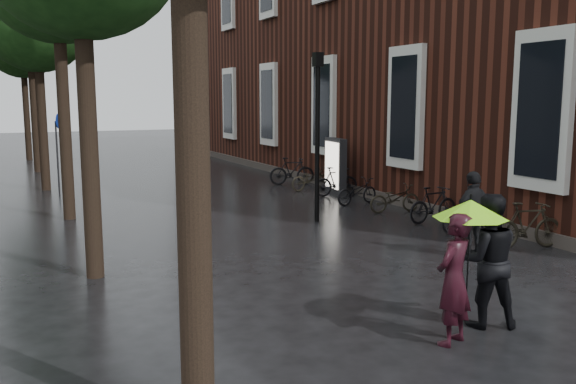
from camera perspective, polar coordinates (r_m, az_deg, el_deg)
brick_building at (r=28.88m, az=8.51°, el=14.07°), size 10.20×33.20×12.00m
person_burgundy at (r=8.45m, az=15.24°, el=-7.89°), size 0.77×0.65×1.79m
person_black at (r=9.24m, az=18.09°, el=-6.09°), size 1.17×1.07×1.94m
lime_umbrella at (r=8.57m, az=16.70°, el=-1.54°), size 1.01×1.01×1.50m
pedestrian_walking at (r=13.15m, az=16.93°, el=-2.01°), size 1.09×0.53×1.80m
parked_bicycles at (r=18.56m, az=8.16°, el=-0.03°), size 2.06×12.17×1.04m
ad_lightbox at (r=20.95m, az=4.44°, el=2.42°), size 0.29×1.28×1.93m
lamp_post at (r=16.07m, az=2.77°, el=6.70°), size 0.23×0.23×4.44m
cycle_sign at (r=22.02m, az=-20.72°, el=4.44°), size 0.15×0.50×2.77m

